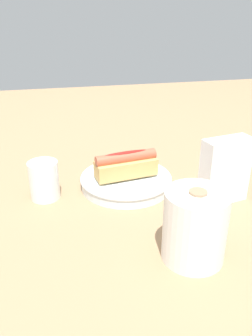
{
  "coord_description": "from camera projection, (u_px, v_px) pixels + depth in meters",
  "views": [
    {
      "loc": [
        0.16,
        0.75,
        0.41
      ],
      "look_at": [
        -0.01,
        0.01,
        0.05
      ],
      "focal_mm": 37.06,
      "sensor_mm": 36.0,
      "label": 1
    }
  ],
  "objects": [
    {
      "name": "ground_plane",
      "position": [
        122.0,
        185.0,
        0.87
      ],
      "size": [
        2.4,
        2.4,
        0.0
      ],
      "primitive_type": "plane",
      "color": "#9E7A56"
    },
    {
      "name": "hotdog_front",
      "position": [
        126.0,
        165.0,
        0.84
      ],
      "size": [
        0.16,
        0.07,
        0.06
      ],
      "color": "tan",
      "rests_on": "serving_bowl"
    },
    {
      "name": "napkin_box",
      "position": [
        225.0,
        171.0,
        0.77
      ],
      "size": [
        0.12,
        0.06,
        0.15
      ],
      "primitive_type": "cube",
      "rotation": [
        0.0,
        0.0,
        0.17
      ],
      "color": "white",
      "rests_on": "ground_plane"
    },
    {
      "name": "serving_bowl",
      "position": [
        126.0,
        181.0,
        0.86
      ],
      "size": [
        0.23,
        0.23,
        0.03
      ],
      "color": "silver",
      "rests_on": "ground_plane"
    },
    {
      "name": "water_glass",
      "position": [
        44.0,
        182.0,
        0.8
      ],
      "size": [
        0.07,
        0.07,
        0.09
      ],
      "color": "white",
      "rests_on": "ground_plane"
    },
    {
      "name": "paper_towel_roll",
      "position": [
        195.0,
        226.0,
        0.59
      ],
      "size": [
        0.11,
        0.11,
        0.13
      ],
      "color": "white",
      "rests_on": "ground_plane"
    }
  ]
}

